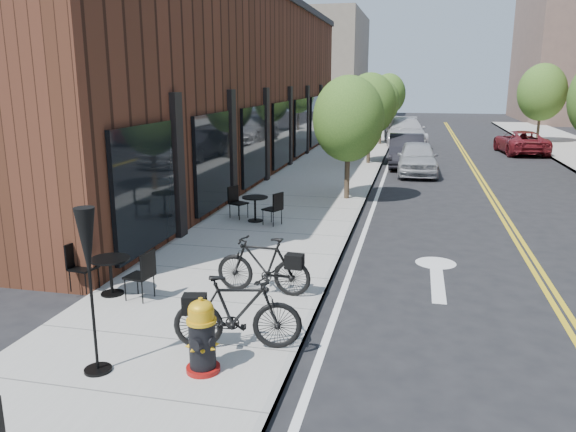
% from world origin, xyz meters
% --- Properties ---
extents(ground, '(120.00, 120.00, 0.00)m').
position_xyz_m(ground, '(0.00, 0.00, 0.00)').
color(ground, black).
rests_on(ground, ground).
extents(sidewalk_near, '(4.00, 70.00, 0.12)m').
position_xyz_m(sidewalk_near, '(-2.00, 10.00, 0.06)').
color(sidewalk_near, '#9E9B93').
rests_on(sidewalk_near, ground).
extents(building_near, '(5.00, 28.00, 7.00)m').
position_xyz_m(building_near, '(-6.50, 14.00, 3.50)').
color(building_near, '#412115').
rests_on(building_near, ground).
extents(bg_building_left, '(8.00, 14.00, 10.00)m').
position_xyz_m(bg_building_left, '(-8.00, 48.00, 5.00)').
color(bg_building_left, '#726656').
rests_on(bg_building_left, ground).
extents(tree_near_a, '(2.20, 2.20, 3.81)m').
position_xyz_m(tree_near_a, '(-0.60, 9.00, 2.60)').
color(tree_near_a, '#382B1E').
rests_on(tree_near_a, sidewalk_near).
extents(tree_near_b, '(2.30, 2.30, 3.98)m').
position_xyz_m(tree_near_b, '(-0.60, 17.00, 2.71)').
color(tree_near_b, '#382B1E').
rests_on(tree_near_b, sidewalk_near).
extents(tree_near_c, '(2.10, 2.10, 3.67)m').
position_xyz_m(tree_near_c, '(-0.60, 25.00, 2.53)').
color(tree_near_c, '#382B1E').
rests_on(tree_near_c, sidewalk_near).
extents(tree_near_d, '(2.40, 2.40, 4.11)m').
position_xyz_m(tree_near_d, '(-0.60, 33.00, 2.79)').
color(tree_near_d, '#382B1E').
rests_on(tree_near_d, sidewalk_near).
extents(tree_far_c, '(2.80, 2.80, 4.62)m').
position_xyz_m(tree_far_c, '(8.60, 28.00, 3.06)').
color(tree_far_c, '#382B1E').
rests_on(tree_far_c, sidewalk_far).
extents(fire_hydrant, '(0.57, 0.57, 1.01)m').
position_xyz_m(fire_hydrant, '(-1.07, -2.27, 0.60)').
color(fire_hydrant, maroon).
rests_on(fire_hydrant, sidewalk_near).
extents(bicycle_left, '(1.73, 0.58, 1.03)m').
position_xyz_m(bicycle_left, '(-1.03, 0.53, 0.63)').
color(bicycle_left, black).
rests_on(bicycle_left, sidewalk_near).
extents(bicycle_right, '(1.85, 0.89, 1.07)m').
position_xyz_m(bicycle_right, '(-0.82, -1.57, 0.66)').
color(bicycle_right, black).
rests_on(bicycle_right, sidewalk_near).
extents(bistro_set_b, '(1.62, 0.78, 0.86)m').
position_xyz_m(bistro_set_b, '(-3.60, -0.10, 0.55)').
color(bistro_set_b, black).
rests_on(bistro_set_b, sidewalk_near).
extents(bistro_set_c, '(1.60, 1.04, 0.86)m').
position_xyz_m(bistro_set_c, '(-2.60, 5.48, 0.55)').
color(bistro_set_c, black).
rests_on(bistro_set_c, sidewalk_near).
extents(patio_umbrella, '(0.35, 0.35, 2.16)m').
position_xyz_m(patio_umbrella, '(-2.40, -2.57, 1.67)').
color(patio_umbrella, black).
rests_on(patio_umbrella, sidewalk_near).
extents(parked_car_a, '(1.74, 4.02, 1.35)m').
position_xyz_m(parked_car_a, '(1.55, 14.97, 0.67)').
color(parked_car_a, '#A2A5AA').
rests_on(parked_car_a, ground).
extents(parked_car_b, '(1.67, 4.36, 1.42)m').
position_xyz_m(parked_car_b, '(1.06, 17.13, 0.71)').
color(parked_car_b, black).
rests_on(parked_car_b, ground).
extents(parked_car_c, '(2.85, 5.75, 1.61)m').
position_xyz_m(parked_car_c, '(0.80, 25.50, 0.80)').
color(parked_car_c, '#BBBBC0').
rests_on(parked_car_c, ground).
extents(parked_car_far, '(2.45, 4.57, 1.22)m').
position_xyz_m(parked_car_far, '(6.81, 22.88, 0.61)').
color(parked_car_far, maroon).
rests_on(parked_car_far, ground).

